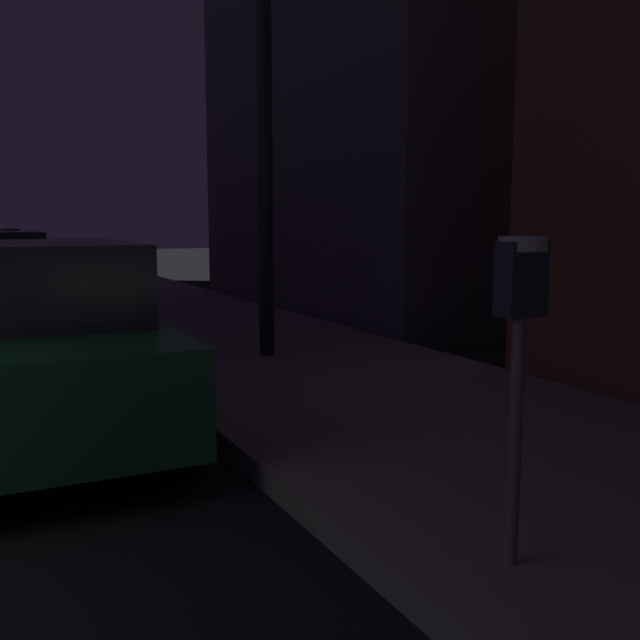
{
  "coord_description": "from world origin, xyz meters",
  "views": [
    {
      "loc": [
        2.49,
        -2.76,
        1.57
      ],
      "look_at": [
        4.18,
        0.6,
        1.06
      ],
      "focal_mm": 40.15,
      "sensor_mm": 36.0,
      "label": 1
    }
  ],
  "objects": [
    {
      "name": "sidewalk",
      "position": [
        5.6,
        0.0,
        0.07
      ],
      "size": [
        3.2,
        36.0,
        0.15
      ],
      "primitive_type": "cube",
      "color": "slate",
      "rests_on": "ground"
    },
    {
      "name": "parking_meter",
      "position": [
        4.48,
        -0.58,
        1.18
      ],
      "size": [
        0.19,
        0.19,
        1.37
      ],
      "color": "#59595B",
      "rests_on": "sidewalk"
    },
    {
      "name": "car_green",
      "position": [
        2.85,
        2.87,
        0.71
      ],
      "size": [
        1.98,
        4.01,
        1.43
      ],
      "color": "#19592D",
      "rests_on": "ground"
    },
    {
      "name": "street_lamp",
      "position": [
        5.39,
        4.28,
        3.71
      ],
      "size": [
        0.44,
        0.44,
        5.36
      ],
      "color": "black",
      "rests_on": "sidewalk"
    }
  ]
}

